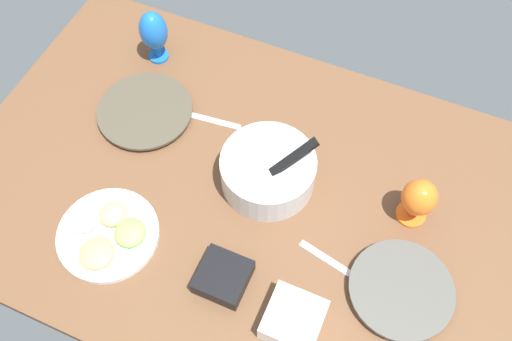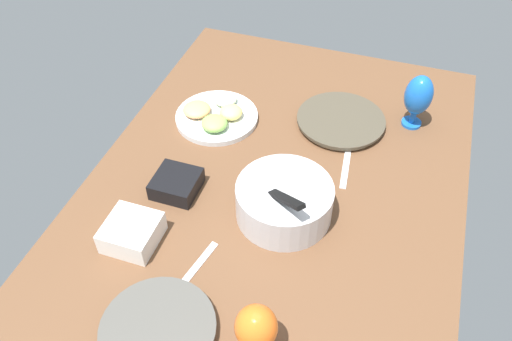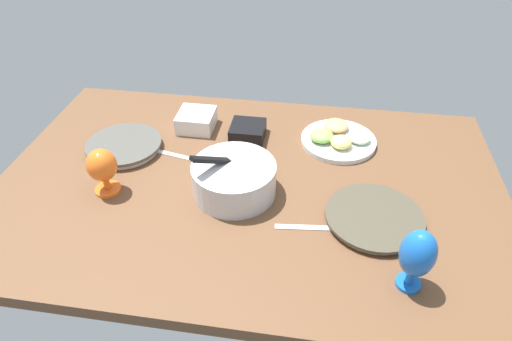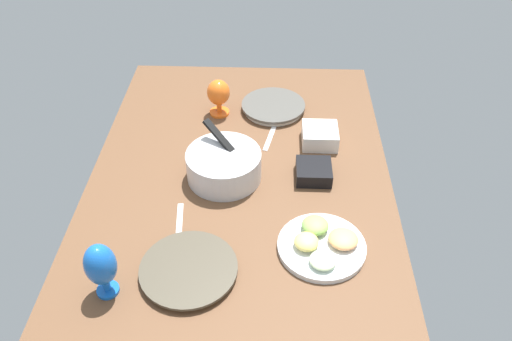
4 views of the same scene
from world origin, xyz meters
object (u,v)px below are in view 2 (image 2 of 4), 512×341
Objects in this scene: fruit_platter at (216,115)px; dinner_plate_left at (341,121)px; mixing_bowl at (284,200)px; hurricane_glass_blue at (418,97)px; square_bowl_white at (132,232)px; dinner_plate_right at (158,330)px; hurricane_glass_orange at (256,329)px; square_bowl_black at (176,183)px.

dinner_plate_left is at bearing 105.55° from fruit_platter.
mixing_bowl is 56.67cm from hurricane_glass_blue.
fruit_platter is at bearing -134.53° from mixing_bowl.
dinner_plate_right is at bearing 39.46° from square_bowl_white.
dinner_plate_right is 1.71× the size of hurricane_glass_orange.
dinner_plate_right is 74.78cm from fruit_platter.
dinner_plate_right is 101.65cm from hurricane_glass_blue.
dinner_plate_right is 27.66cm from square_bowl_white.
hurricane_glass_blue is 1.50× the size of square_bowl_black.
dinner_plate_left is 86.91cm from dinner_plate_right.
hurricane_glass_blue is 1.20× the size of hurricane_glass_orange.
square_bowl_black is at bearing 1.74° from fruit_platter.
dinner_plate_left is 1.86× the size of hurricane_glass_orange.
square_bowl_black is at bearing -136.36° from hurricane_glass_orange.
mixing_bowl is 39.75cm from square_bowl_white.
square_bowl_white is (69.72, -61.81, -7.32)cm from hurricane_glass_blue.
square_bowl_white is 19.98cm from square_bowl_black.
dinner_plate_right is at bearing 19.32° from square_bowl_black.
hurricane_glass_blue is at bearing 150.31° from mixing_bowl.
square_bowl_white reaches higher than dinner_plate_right.
square_bowl_white is (62.54, -40.44, 2.30)cm from dinner_plate_left.
dinner_plate_left is 2.32× the size of square_bowl_black.
dinner_plate_right is at bearing 11.85° from fruit_platter.
dinner_plate_left is 42.55cm from mixing_bowl.
mixing_bowl is at bearing 91.85° from square_bowl_black.
mixing_bowl is 1.96× the size of square_bowl_white.
mixing_bowl is at bearing 45.47° from fruit_platter.
dinner_plate_right is 1.98× the size of square_bowl_white.
fruit_platter is 2.03× the size of square_bowl_white.
fruit_platter is at bearing -152.12° from hurricane_glass_orange.
hurricane_glass_orange reaches higher than square_bowl_white.
hurricane_glass_blue is (-49.01, 27.94, 5.35)cm from mixing_bowl.
fruit_platter reaches higher than dinner_plate_right.
square_bowl_black is (42.82, -37.29, 1.53)cm from dinner_plate_left.
hurricane_glass_orange is (69.95, 37.00, 7.18)cm from fruit_platter.
dinner_plate_right is at bearing -15.28° from dinner_plate_left.
mixing_bowl is at bearing -29.69° from hurricane_glass_blue.
hurricane_glass_orange reaches higher than square_bowl_black.
dinner_plate_right is at bearing -21.25° from mixing_bowl.
fruit_platter is 32.20cm from square_bowl_black.
dinner_plate_right is 23.17cm from hurricane_glass_orange.
dinner_plate_left is at bearing 147.11° from square_bowl_white.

